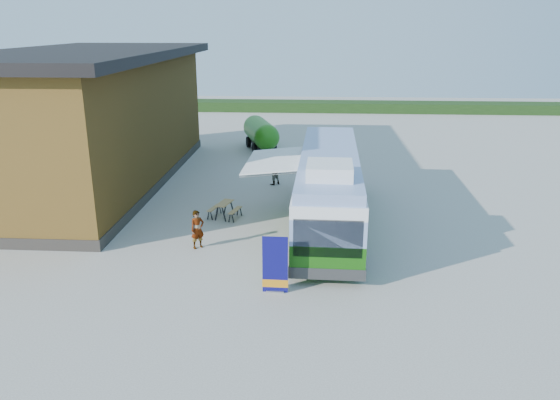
# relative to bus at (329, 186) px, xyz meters

# --- Properties ---
(ground) EXTENTS (100.00, 100.00, 0.00)m
(ground) POSITION_rel_bus_xyz_m (-2.81, -3.67, -1.88)
(ground) COLOR #BCB7AD
(ground) RESTS_ON ground
(barn) EXTENTS (9.60, 21.20, 7.50)m
(barn) POSITION_rel_bus_xyz_m (-13.31, 6.33, 1.71)
(barn) COLOR brown
(barn) RESTS_ON ground
(hedge) EXTENTS (40.00, 3.00, 1.00)m
(hedge) POSITION_rel_bus_xyz_m (5.19, 34.33, -1.38)
(hedge) COLOR #264419
(hedge) RESTS_ON ground
(bus) EXTENTS (3.02, 12.84, 3.93)m
(bus) POSITION_rel_bus_xyz_m (0.00, 0.00, 0.00)
(bus) COLOR #1D6811
(bus) RESTS_ON ground
(awning) EXTENTS (3.04, 4.80, 0.55)m
(awning) POSITION_rel_bus_xyz_m (-2.10, 0.14, 0.97)
(awning) COLOR white
(awning) RESTS_ON ground
(banner) EXTENTS (0.90, 0.20, 2.06)m
(banner) POSITION_rel_bus_xyz_m (-1.94, -6.70, -1.03)
(banner) COLOR #0D0B5A
(banner) RESTS_ON ground
(picnic_table) EXTENTS (1.60, 1.49, 0.76)m
(picnic_table) POSITION_rel_bus_xyz_m (-4.89, 0.70, -1.31)
(picnic_table) COLOR tan
(picnic_table) RESTS_ON ground
(person_a) EXTENTS (0.70, 0.67, 1.62)m
(person_a) POSITION_rel_bus_xyz_m (-5.40, -2.99, -1.07)
(person_a) COLOR #999999
(person_a) RESTS_ON ground
(person_b) EXTENTS (0.96, 0.94, 1.56)m
(person_b) POSITION_rel_bus_xyz_m (-3.00, 6.50, -1.09)
(person_b) COLOR #999999
(person_b) RESTS_ON ground
(slurry_tanker) EXTENTS (3.00, 5.85, 2.24)m
(slurry_tanker) POSITION_rel_bus_xyz_m (-4.59, 15.36, -0.59)
(slurry_tanker) COLOR #277B16
(slurry_tanker) RESTS_ON ground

